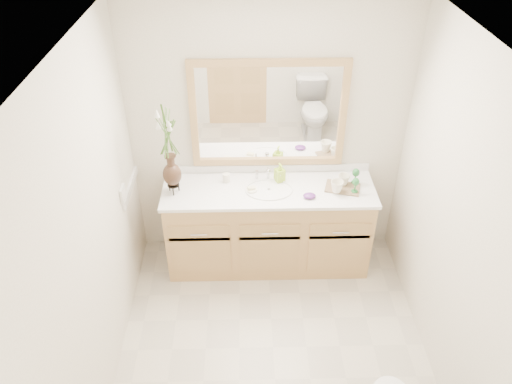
{
  "coord_description": "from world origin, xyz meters",
  "views": [
    {
      "loc": [
        -0.19,
        -2.51,
        3.3
      ],
      "look_at": [
        -0.12,
        0.65,
        1.06
      ],
      "focal_mm": 35.0,
      "sensor_mm": 36.0,
      "label": 1
    }
  ],
  "objects_px": {
    "tumbler": "(226,178)",
    "tray": "(343,188)",
    "soap_bottle": "(280,173)",
    "flower_vase": "(168,140)"
  },
  "relations": [
    {
      "from": "tumbler",
      "to": "soap_bottle",
      "type": "height_order",
      "value": "soap_bottle"
    },
    {
      "from": "flower_vase",
      "to": "tray",
      "type": "xyz_separation_m",
      "value": [
        1.45,
        0.02,
        -0.5
      ]
    },
    {
      "from": "tumbler",
      "to": "soap_bottle",
      "type": "bearing_deg",
      "value": 0.32
    },
    {
      "from": "flower_vase",
      "to": "soap_bottle",
      "type": "bearing_deg",
      "value": 9.49
    },
    {
      "from": "tumbler",
      "to": "tray",
      "type": "bearing_deg",
      "value": -7.4
    },
    {
      "from": "tumbler",
      "to": "tray",
      "type": "xyz_separation_m",
      "value": [
        1.01,
        -0.13,
        -0.03
      ]
    },
    {
      "from": "soap_bottle",
      "to": "flower_vase",
      "type": "bearing_deg",
      "value": 165.25
    },
    {
      "from": "flower_vase",
      "to": "tray",
      "type": "height_order",
      "value": "flower_vase"
    },
    {
      "from": "soap_bottle",
      "to": "tray",
      "type": "bearing_deg",
      "value": -38.16
    },
    {
      "from": "soap_bottle",
      "to": "tumbler",
      "type": "bearing_deg",
      "value": 156.09
    }
  ]
}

